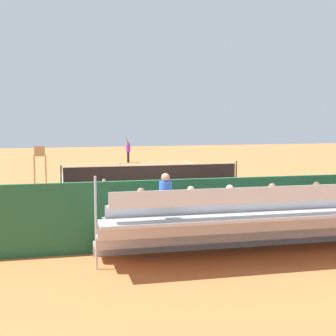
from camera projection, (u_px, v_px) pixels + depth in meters
ground_plane at (152, 181)px, 28.40m from camera, size 60.00×60.00×0.00m
court_line_markings at (152, 181)px, 28.43m from camera, size 10.10×22.20×0.01m
tennis_net at (152, 173)px, 28.34m from camera, size 10.30×0.10×1.07m
backdrop_wall at (244, 211)px, 14.73m from camera, size 18.00×0.16×2.00m
bleacher_stand at (261, 222)px, 13.43m from camera, size 9.06×2.40×2.48m
umpire_chair at (40, 161)px, 26.62m from camera, size 0.67×0.67×2.14m
courtside_bench at (331, 215)px, 16.23m from camera, size 1.80×0.40×0.93m
equipment_bag at (293, 230)px, 15.83m from camera, size 0.90×0.36×0.36m
tennis_player at (128, 150)px, 39.10m from camera, size 0.47×0.55×1.93m
tennis_racket at (123, 163)px, 38.61m from camera, size 0.59×0.38×0.03m
tennis_ball_near at (161, 165)px, 37.28m from camera, size 0.07×0.07×0.07m
line_judge at (103, 210)px, 14.73m from camera, size 0.38×0.54×1.93m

